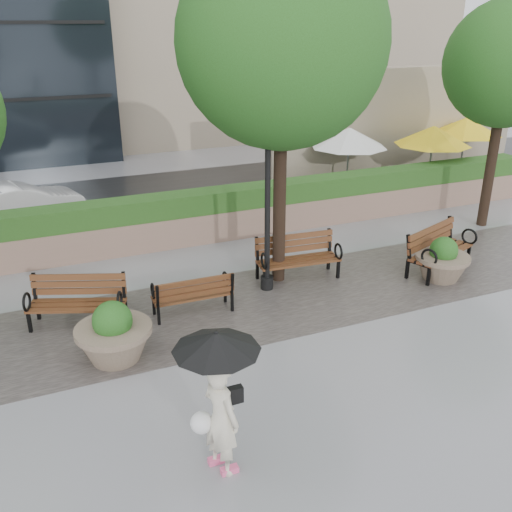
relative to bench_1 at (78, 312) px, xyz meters
name	(u,v)px	position (x,y,z in m)	size (l,w,h in m)	color
ground	(268,395)	(2.47, -3.51, -0.29)	(100.00, 100.00, 0.00)	gray
cobble_strip	(208,312)	(2.47, -0.51, -0.29)	(28.00, 3.20, 0.01)	#383330
hedge_wall	(158,222)	(2.47, 3.49, 0.37)	(24.00, 0.80, 1.35)	#92705E
cafe_wall	(397,126)	(11.97, 6.49, 1.71)	(10.00, 0.60, 4.00)	tan
cafe_hedge	(420,185)	(11.47, 4.29, 0.16)	(8.00, 0.50, 0.90)	#234918
asphalt_street	(129,204)	(2.47, 7.49, -0.29)	(40.00, 7.00, 0.00)	black
bench_1	(78,312)	(0.00, 0.00, 0.00)	(1.95, 1.33, 0.98)	brown
bench_2	(193,302)	(2.19, -0.42, -0.04)	(1.62, 0.68, 0.86)	brown
bench_3	(298,267)	(4.90, 0.24, 0.01)	(1.94, 0.91, 1.01)	brown
bench_4	(439,258)	(8.18, -0.65, 0.02)	(2.09, 1.43, 1.05)	brown
planter_left	(114,337)	(0.43, -1.50, 0.15)	(1.33, 1.33, 1.12)	#7F6B56
planter_right	(442,263)	(7.91, -1.07, 0.11)	(1.22, 1.22, 1.02)	#7F6B56
lamppost	(267,210)	(4.03, 0.03, 1.54)	(0.28, 0.28, 4.15)	black
tree_1	(287,49)	(4.63, 0.45, 4.70)	(4.21, 4.21, 7.23)	black
tree_2	(509,68)	(11.66, 1.53, 4.04)	(3.40, 3.30, 6.10)	black
patio_umb_white	(349,138)	(9.28, 5.32, 1.70)	(2.50, 2.50, 2.30)	black
patio_umb_yellow_a	(433,136)	(11.99, 4.54, 1.70)	(2.50, 2.50, 2.30)	black
patio_umb_yellow_b	(466,127)	(14.17, 5.45, 1.70)	(2.50, 2.50, 2.30)	black
car_right	(19,204)	(-0.79, 6.77, 0.31)	(1.27, 3.63, 1.20)	silver
pedestrian	(219,389)	(1.25, -4.68, 0.95)	(1.11, 1.11, 2.05)	beige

